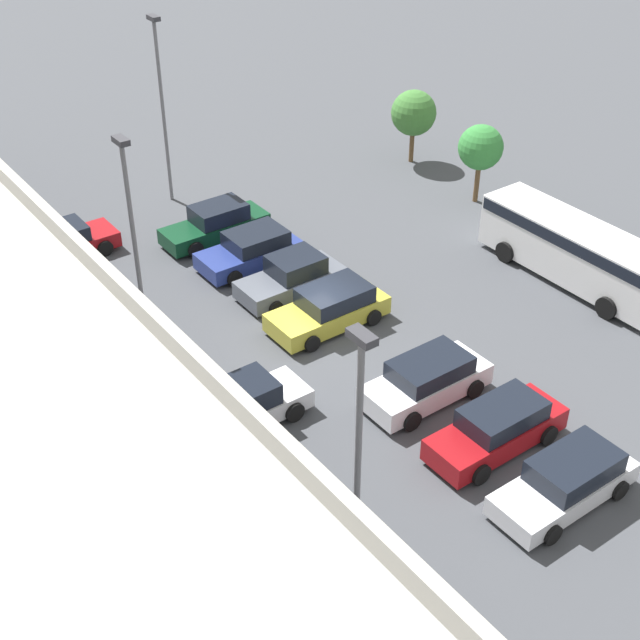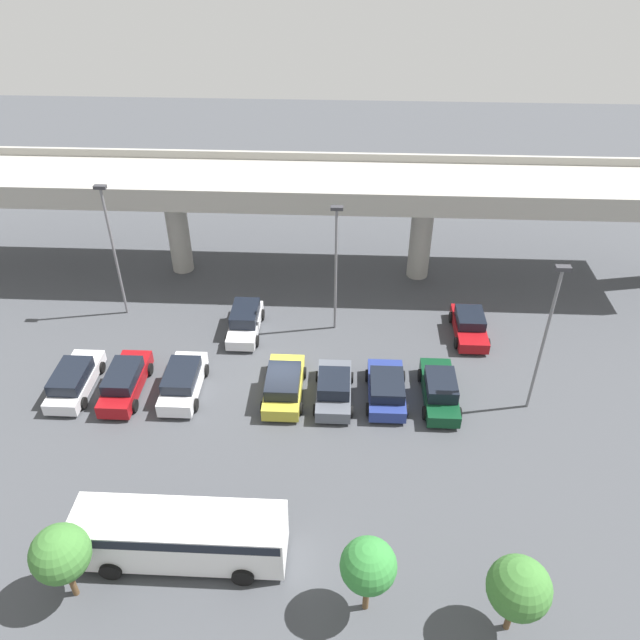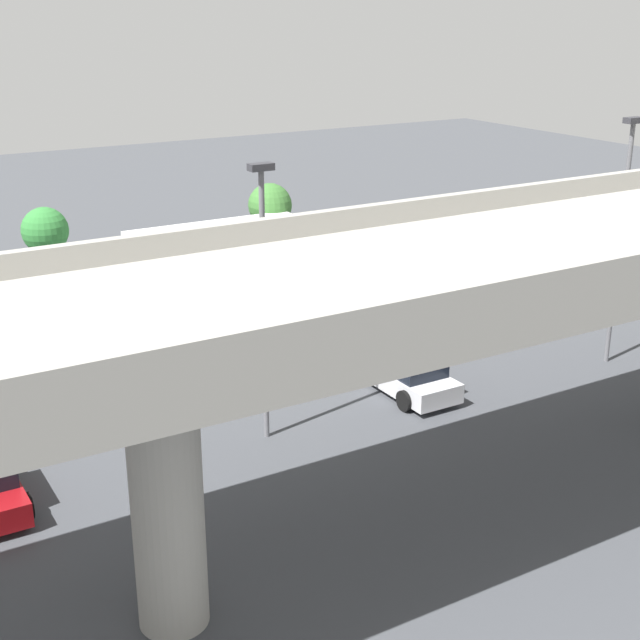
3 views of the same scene
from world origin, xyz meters
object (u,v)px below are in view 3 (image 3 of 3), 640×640
(parked_car_5, at_px, (180,348))
(tree_front_left, at_px, (270,205))
(parked_car_1, at_px, (432,297))
(shuttle_bus, at_px, (217,245))
(parked_car_0, at_px, (485,287))
(lamp_post_mid_lot, at_px, (264,284))
(parked_car_4, at_px, (249,335))
(parked_car_3, at_px, (404,370))
(lamp_post_near_aisle, at_px, (622,225))
(parked_car_6, at_px, (105,364))
(parked_car_7, at_px, (20,381))
(parked_car_2, at_px, (372,310))
(tree_front_centre, at_px, (45,231))

(parked_car_5, height_order, tree_front_left, tree_front_left)
(parked_car_1, relative_size, shuttle_bus, 0.56)
(parked_car_0, height_order, lamp_post_mid_lot, lamp_post_mid_lot)
(parked_car_4, bearing_deg, lamp_post_mid_lot, -22.08)
(parked_car_3, height_order, parked_car_4, parked_car_3)
(parked_car_5, xyz_separation_m, lamp_post_near_aisle, (-13.67, 7.52, 4.39))
(parked_car_5, bearing_deg, parked_car_6, -87.22)
(parked_car_3, relative_size, parked_car_4, 0.95)
(parked_car_6, distance_m, lamp_post_mid_lot, 8.15)
(parked_car_0, bearing_deg, parked_car_7, -89.59)
(parked_car_2, xyz_separation_m, parked_car_4, (5.52, -0.02, -0.02))
(parked_car_4, height_order, tree_front_centre, tree_front_centre)
(lamp_post_mid_lot, bearing_deg, shuttle_bus, -109.58)
(parked_car_2, relative_size, lamp_post_near_aisle, 0.52)
(parked_car_6, bearing_deg, tree_front_left, 133.22)
(parked_car_4, bearing_deg, parked_car_6, -90.01)
(parked_car_7, relative_size, tree_front_left, 1.27)
(parked_car_1, relative_size, parked_car_6, 1.11)
(parked_car_1, xyz_separation_m, tree_front_centre, (12.98, -11.79, 1.97))
(shuttle_bus, relative_size, lamp_post_near_aisle, 0.98)
(lamp_post_near_aisle, bearing_deg, parked_car_4, -33.98)
(parked_car_5, xyz_separation_m, tree_front_left, (-9.87, -11.79, 1.92))
(parked_car_0, relative_size, parked_car_2, 1.04)
(parked_car_3, bearing_deg, tree_front_left, -13.34)
(parked_car_4, distance_m, lamp_post_near_aisle, 13.91)
(tree_front_left, bearing_deg, parked_car_1, 97.36)
(parked_car_2, relative_size, parked_car_3, 1.03)
(parked_car_0, bearing_deg, tree_front_left, -159.71)
(parked_car_5, xyz_separation_m, parked_car_7, (5.67, 0.16, 0.02))
(parked_car_7, height_order, tree_front_left, tree_front_left)
(shuttle_bus, bearing_deg, parked_car_3, -91.09)
(parked_car_1, bearing_deg, parked_car_6, -89.42)
(parked_car_1, xyz_separation_m, lamp_post_mid_lot, (11.26, 6.53, 4.08))
(parked_car_3, xyz_separation_m, parked_car_7, (11.35, -5.74, -0.01))
(parked_car_5, relative_size, tree_front_left, 1.15)
(parked_car_6, bearing_deg, parked_car_1, 90.58)
(parked_car_2, bearing_deg, lamp_post_mid_lot, -51.85)
(parked_car_0, distance_m, parked_car_4, 11.51)
(parked_car_3, bearing_deg, parked_car_7, 63.16)
(parked_car_7, distance_m, shuttle_bus, 15.41)
(lamp_post_near_aisle, bearing_deg, parked_car_6, -24.10)
(parked_car_3, height_order, shuttle_bus, shuttle_bus)
(parked_car_1, distance_m, parked_car_5, 11.39)
(parked_car_6, height_order, lamp_post_mid_lot, lamp_post_mid_lot)
(parked_car_5, relative_size, lamp_post_near_aisle, 0.49)
(parked_car_5, bearing_deg, parked_car_4, 87.10)
(parked_car_1, height_order, parked_car_3, parked_car_1)
(parked_car_1, xyz_separation_m, parked_car_2, (3.15, 0.16, 0.00))
(lamp_post_mid_lot, height_order, tree_front_centre, lamp_post_mid_lot)
(parked_car_3, distance_m, lamp_post_near_aisle, 9.25)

